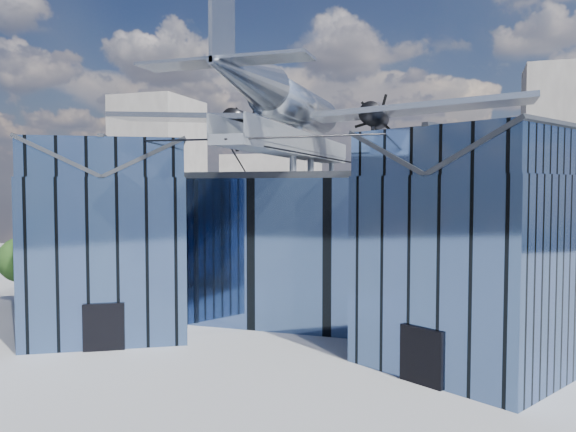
% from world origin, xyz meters
% --- Properties ---
extents(ground_plane, '(120.00, 120.00, 0.00)m').
position_xyz_m(ground_plane, '(0.00, 0.00, 0.00)').
color(ground_plane, gray).
extents(museum, '(32.88, 24.50, 17.60)m').
position_xyz_m(museum, '(0.00, 5.82, 5.54)').
color(museum, '#476291').
rests_on(museum, ground).
extents(bg_towers, '(77.00, 24.50, 26.00)m').
position_xyz_m(bg_towers, '(1.45, 50.49, 10.01)').
color(bg_towers, gray).
rests_on(bg_towers, ground).
extents(tree_side_w, '(3.52, 3.52, 5.23)m').
position_xyz_m(tree_side_w, '(-21.18, 3.01, 3.54)').
color(tree_side_w, '#331F14').
rests_on(tree_side_w, ground).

